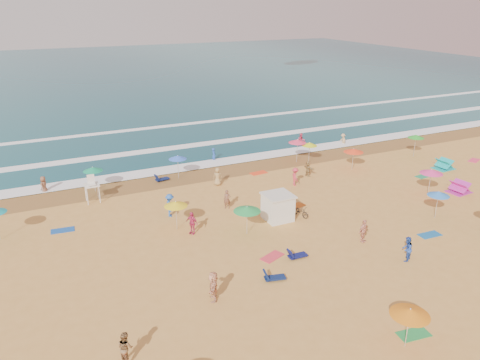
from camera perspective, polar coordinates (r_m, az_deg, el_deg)
name	(u,v)px	position (r m, az deg, el deg)	size (l,w,h in m)	color
ground	(277,222)	(36.75, 4.54, -5.15)	(220.00, 220.00, 0.00)	gold
ocean	(98,75)	(114.88, -16.92, 12.13)	(220.00, 140.00, 0.18)	#0C4756
wet_sand	(216,172)	(47.11, -2.92, 0.96)	(220.00, 220.00, 0.00)	olive
surf_foam	(187,148)	(54.94, -6.43, 3.92)	(200.00, 18.70, 0.05)	white
cabana	(278,208)	(36.83, 4.63, -3.37)	(2.00, 2.00, 2.00)	silver
cabana_roof	(278,195)	(36.41, 4.67, -1.85)	(2.20, 2.20, 0.12)	silver
bicycle	(300,211)	(37.74, 7.34, -3.80)	(0.57, 1.65, 0.87)	black
lifeguard_stand	(92,190)	(41.76, -17.57, -1.22)	(1.20, 1.20, 2.10)	white
beach_umbrellas	(292,191)	(36.95, 6.40, -1.40)	(48.52, 29.28, 0.81)	green
loungers	(376,218)	(38.51, 16.28, -4.43)	(60.35, 25.95, 0.34)	#0E1946
towels	(344,218)	(38.20, 12.61, -4.54)	(43.83, 25.97, 0.03)	red
popup_tents	(451,174)	(49.32, 24.37, 0.70)	(5.84, 6.96, 1.20)	#C52BA4
beachgoers	(228,206)	(37.51, -1.48, -3.14)	(43.29, 27.67, 2.14)	brown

